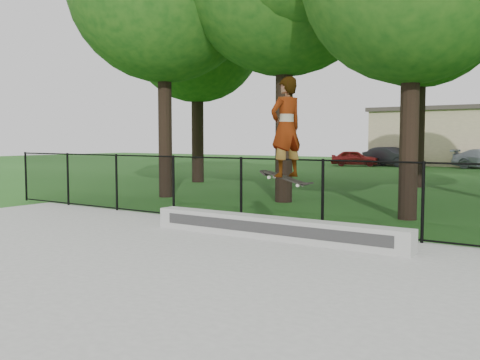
{
  "coord_description": "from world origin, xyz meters",
  "views": [
    {
      "loc": [
        6.66,
        -3.98,
        1.96
      ],
      "look_at": [
        1.12,
        4.2,
        1.2
      ],
      "focal_mm": 40.0,
      "sensor_mm": 36.0,
      "label": 1
    }
  ],
  "objects_px": {
    "grind_ledge": "(272,228)",
    "car_b": "(390,157)",
    "skater_airborne": "(286,129)",
    "car_a": "(355,158)"
  },
  "relations": [
    {
      "from": "car_a",
      "to": "skater_airborne",
      "type": "xyz_separation_m",
      "value": [
        9.93,
        -27.95,
        1.58
      ]
    },
    {
      "from": "grind_ledge",
      "to": "skater_airborne",
      "type": "relative_size",
      "value": 2.67
    },
    {
      "from": "grind_ledge",
      "to": "skater_airborne",
      "type": "distance_m",
      "value": 1.91
    },
    {
      "from": "skater_airborne",
      "to": "car_b",
      "type": "bearing_deg",
      "value": 104.83
    },
    {
      "from": "grind_ledge",
      "to": "car_a",
      "type": "bearing_deg",
      "value": 109.0
    },
    {
      "from": "car_b",
      "to": "car_a",
      "type": "bearing_deg",
      "value": 142.0
    },
    {
      "from": "car_b",
      "to": "skater_airborne",
      "type": "xyz_separation_m",
      "value": [
        7.74,
        -29.24,
        1.46
      ]
    },
    {
      "from": "grind_ledge",
      "to": "car_b",
      "type": "relative_size",
      "value": 1.42
    },
    {
      "from": "grind_ledge",
      "to": "skater_airborne",
      "type": "height_order",
      "value": "skater_airborne"
    },
    {
      "from": "car_a",
      "to": "car_b",
      "type": "relative_size",
      "value": 0.88
    }
  ]
}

